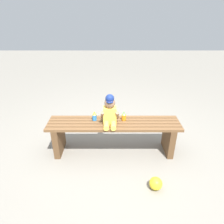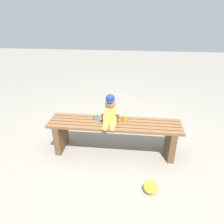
{
  "view_description": "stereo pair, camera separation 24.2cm",
  "coord_description": "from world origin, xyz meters",
  "px_view_note": "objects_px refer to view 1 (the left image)",
  "views": [
    {
      "loc": [
        -0.02,
        -2.29,
        1.8
      ],
      "look_at": [
        -0.03,
        -0.05,
        0.65
      ],
      "focal_mm": 31.93,
      "sensor_mm": 36.0,
      "label": 1
    },
    {
      "loc": [
        0.22,
        -2.28,
        1.8
      ],
      "look_at": [
        -0.03,
        -0.05,
        0.65
      ],
      "focal_mm": 31.93,
      "sensor_mm": 36.0,
      "label": 2
    }
  ],
  "objects_px": {
    "sippy_cup_left": "(95,116)",
    "sippy_cup_right": "(124,116)",
    "toy_ball": "(156,183)",
    "child_figure": "(110,112)",
    "park_bench": "(114,132)"
  },
  "relations": [
    {
      "from": "child_figure",
      "to": "toy_ball",
      "type": "height_order",
      "value": "child_figure"
    },
    {
      "from": "park_bench",
      "to": "toy_ball",
      "type": "distance_m",
      "value": 0.86
    },
    {
      "from": "child_figure",
      "to": "sippy_cup_left",
      "type": "relative_size",
      "value": 3.26
    },
    {
      "from": "child_figure",
      "to": "sippy_cup_left",
      "type": "distance_m",
      "value": 0.26
    },
    {
      "from": "sippy_cup_right",
      "to": "child_figure",
      "type": "bearing_deg",
      "value": -152.97
    },
    {
      "from": "sippy_cup_left",
      "to": "sippy_cup_right",
      "type": "distance_m",
      "value": 0.4
    },
    {
      "from": "sippy_cup_left",
      "to": "toy_ball",
      "type": "height_order",
      "value": "sippy_cup_left"
    },
    {
      "from": "sippy_cup_left",
      "to": "toy_ball",
      "type": "distance_m",
      "value": 1.13
    },
    {
      "from": "sippy_cup_right",
      "to": "sippy_cup_left",
      "type": "bearing_deg",
      "value": 180.0
    },
    {
      "from": "sippy_cup_left",
      "to": "sippy_cup_right",
      "type": "relative_size",
      "value": 1.0
    },
    {
      "from": "sippy_cup_left",
      "to": "sippy_cup_right",
      "type": "height_order",
      "value": "same"
    },
    {
      "from": "park_bench",
      "to": "child_figure",
      "type": "xyz_separation_m",
      "value": [
        -0.05,
        -0.03,
        0.33
      ]
    },
    {
      "from": "child_figure",
      "to": "sippy_cup_right",
      "type": "bearing_deg",
      "value": 27.03
    },
    {
      "from": "child_figure",
      "to": "sippy_cup_right",
      "type": "xyz_separation_m",
      "value": [
        0.19,
        0.1,
        -0.12
      ]
    },
    {
      "from": "park_bench",
      "to": "sippy_cup_right",
      "type": "height_order",
      "value": "sippy_cup_right"
    }
  ]
}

